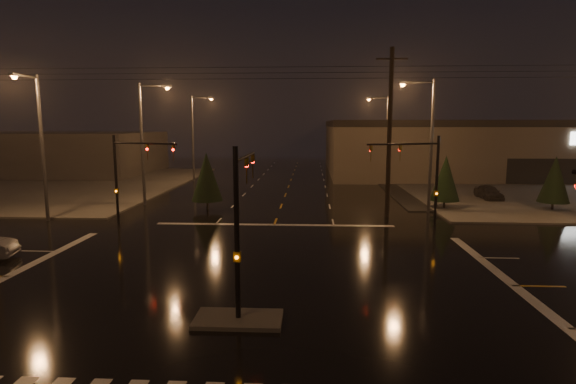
# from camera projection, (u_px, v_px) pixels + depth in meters

# --- Properties ---
(ground) EXTENTS (140.00, 140.00, 0.00)m
(ground) POSITION_uv_depth(u_px,v_px,m) (253.00, 281.00, 19.36)
(ground) COLOR black
(ground) RESTS_ON ground
(sidewalk_ne) EXTENTS (36.00, 36.00, 0.12)m
(sidewalk_ne) POSITION_uv_depth(u_px,v_px,m) (572.00, 188.00, 47.43)
(sidewalk_ne) COLOR #46443F
(sidewalk_ne) RESTS_ON ground
(sidewalk_nw) EXTENTS (36.00, 36.00, 0.12)m
(sidewalk_nw) POSITION_uv_depth(u_px,v_px,m) (23.00, 184.00, 50.52)
(sidewalk_nw) COLOR #46443F
(sidewalk_nw) RESTS_ON ground
(median_island) EXTENTS (3.00, 1.60, 0.15)m
(median_island) POSITION_uv_depth(u_px,v_px,m) (238.00, 319.00, 15.40)
(median_island) COLOR #46443F
(median_island) RESTS_ON ground
(stop_bar_far) EXTENTS (16.00, 0.50, 0.01)m
(stop_bar_far) POSITION_uv_depth(u_px,v_px,m) (274.00, 225.00, 30.22)
(stop_bar_far) COLOR beige
(stop_bar_far) RESTS_ON ground
(retail_building) EXTENTS (60.20, 28.30, 7.20)m
(retail_building) POSITION_uv_depth(u_px,v_px,m) (545.00, 145.00, 62.40)
(retail_building) COLOR #6D5D4E
(retail_building) RESTS_ON ground
(commercial_block) EXTENTS (30.00, 18.00, 5.60)m
(commercial_block) POSITION_uv_depth(u_px,v_px,m) (41.00, 153.00, 62.22)
(commercial_block) COLOR #3C3735
(commercial_block) RESTS_ON ground
(signal_mast_median) EXTENTS (0.25, 4.59, 6.00)m
(signal_mast_median) POSITION_uv_depth(u_px,v_px,m) (241.00, 209.00, 15.77)
(signal_mast_median) COLOR black
(signal_mast_median) RESTS_ON ground
(signal_mast_ne) EXTENTS (4.84, 1.86, 6.00)m
(signal_mast_ne) POSITION_uv_depth(u_px,v_px,m) (423.00, 171.00, 28.31)
(signal_mast_ne) COLOR black
(signal_mast_ne) RESTS_ON ground
(signal_mast_nw) EXTENTS (4.84, 1.86, 6.00)m
(signal_mast_nw) POSITION_uv_depth(u_px,v_px,m) (128.00, 169.00, 29.29)
(signal_mast_nw) COLOR black
(signal_mast_nw) RESTS_ON ground
(streetlight_1) EXTENTS (2.77, 0.32, 10.00)m
(streetlight_1) POSITION_uv_depth(u_px,v_px,m) (145.00, 135.00, 36.84)
(streetlight_1) COLOR #38383A
(streetlight_1) RESTS_ON ground
(streetlight_2) EXTENTS (2.77, 0.32, 10.00)m
(streetlight_2) POSITION_uv_depth(u_px,v_px,m) (195.00, 132.00, 52.64)
(streetlight_2) COLOR #38383A
(streetlight_2) RESTS_ON ground
(streetlight_3) EXTENTS (2.77, 0.32, 10.00)m
(streetlight_3) POSITION_uv_depth(u_px,v_px,m) (428.00, 136.00, 33.72)
(streetlight_3) COLOR #38383A
(streetlight_3) RESTS_ON ground
(streetlight_4) EXTENTS (2.77, 0.32, 10.00)m
(streetlight_4) POSITION_uv_depth(u_px,v_px,m) (385.00, 132.00, 53.47)
(streetlight_4) COLOR #38383A
(streetlight_4) RESTS_ON ground
(streetlight_5) EXTENTS (0.32, 2.77, 10.00)m
(streetlight_5) POSITION_uv_depth(u_px,v_px,m) (39.00, 138.00, 30.36)
(streetlight_5) COLOR #38383A
(streetlight_5) RESTS_ON ground
(utility_pole_1) EXTENTS (2.20, 0.32, 12.00)m
(utility_pole_1) POSITION_uv_depth(u_px,v_px,m) (389.00, 132.00, 31.86)
(utility_pole_1) COLOR black
(utility_pole_1) RESTS_ON ground
(conifer_0) EXTENTS (2.29, 2.29, 4.28)m
(conifer_0) POSITION_uv_depth(u_px,v_px,m) (445.00, 178.00, 35.53)
(conifer_0) COLOR black
(conifer_0) RESTS_ON ground
(conifer_1) EXTENTS (2.31, 2.31, 4.30)m
(conifer_1) POSITION_uv_depth(u_px,v_px,m) (555.00, 179.00, 34.70)
(conifer_1) COLOR black
(conifer_1) RESTS_ON ground
(conifer_3) EXTENTS (2.45, 2.45, 4.53)m
(conifer_3) POSITION_uv_depth(u_px,v_px,m) (207.00, 177.00, 35.43)
(conifer_3) COLOR black
(conifer_3) RESTS_ON ground
(car_parked) EXTENTS (1.63, 3.88, 1.31)m
(car_parked) POSITION_uv_depth(u_px,v_px,m) (489.00, 192.00, 40.27)
(car_parked) COLOR black
(car_parked) RESTS_ON ground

